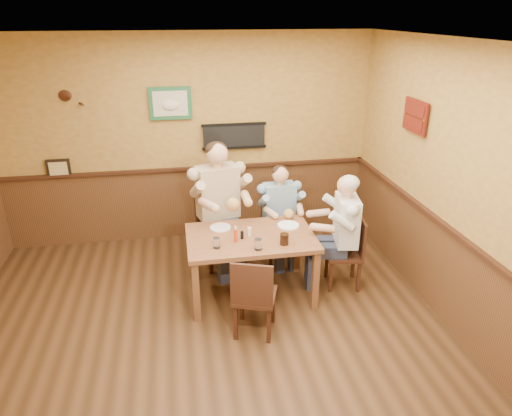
{
  "coord_description": "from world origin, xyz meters",
  "views": [
    {
      "loc": [
        -0.16,
        -3.58,
        3.03
      ],
      "look_at": [
        0.62,
        0.78,
        1.1
      ],
      "focal_mm": 32.0,
      "sensor_mm": 36.0,
      "label": 1
    }
  ],
  "objects": [
    {
      "name": "chair_near_side",
      "position": [
        0.5,
        0.17,
        0.44
      ],
      "size": [
        0.52,
        0.52,
        0.88
      ],
      "primitive_type": null,
      "rotation": [
        0.0,
        0.0,
        2.81
      ],
      "color": "#3E2113",
      "rests_on": "ground"
    },
    {
      "name": "diner_white_elder",
      "position": [
        1.67,
        0.83,
        0.62
      ],
      "size": [
        0.66,
        0.66,
        1.24
      ],
      "primitive_type": null,
      "rotation": [
        0.0,
        0.0,
        -1.75
      ],
      "color": "silver",
      "rests_on": "ground"
    },
    {
      "name": "chair_back_right",
      "position": [
        1.07,
        1.59,
        0.4
      ],
      "size": [
        0.4,
        0.4,
        0.81
      ],
      "primitive_type": null,
      "rotation": [
        0.0,
        0.0,
        0.07
      ],
      "color": "#3E2113",
      "rests_on": "ground"
    },
    {
      "name": "chair_right_end",
      "position": [
        1.67,
        0.83,
        0.43
      ],
      "size": [
        0.46,
        0.46,
        0.87
      ],
      "primitive_type": null,
      "rotation": [
        0.0,
        0.0,
        -1.75
      ],
      "color": "#3E2113",
      "rests_on": "ground"
    },
    {
      "name": "room",
      "position": [
        0.13,
        0.17,
        1.69
      ],
      "size": [
        5.02,
        5.03,
        2.81
      ],
      "color": "#362010",
      "rests_on": "ground"
    },
    {
      "name": "plate_far_left",
      "position": [
        0.26,
        1.08,
        0.76
      ],
      "size": [
        0.27,
        0.27,
        0.02
      ],
      "primitive_type": "cylinder",
      "rotation": [
        0.0,
        0.0,
        0.15
      ],
      "color": "silver",
      "rests_on": "dining_table"
    },
    {
      "name": "dining_table",
      "position": [
        0.57,
        0.83,
        0.66
      ],
      "size": [
        1.4,
        0.9,
        0.75
      ],
      "color": "brown",
      "rests_on": "ground"
    },
    {
      "name": "chair_back_left",
      "position": [
        0.29,
        1.59,
        0.51
      ],
      "size": [
        0.57,
        0.57,
        1.02
      ],
      "primitive_type": null,
      "rotation": [
        0.0,
        0.0,
        0.26
      ],
      "color": "#3E2113",
      "rests_on": "ground"
    },
    {
      "name": "salt_shaker",
      "position": [
        0.56,
        0.83,
        0.8
      ],
      "size": [
        0.05,
        0.05,
        0.1
      ],
      "primitive_type": "cylinder",
      "rotation": [
        0.0,
        0.0,
        0.17
      ],
      "color": "silver",
      "rests_on": "dining_table"
    },
    {
      "name": "diner_blue_polo",
      "position": [
        1.07,
        1.59,
        0.58
      ],
      "size": [
        0.57,
        0.57,
        1.15
      ],
      "primitive_type": null,
      "rotation": [
        0.0,
        0.0,
        0.07
      ],
      "color": "#7B9CB8",
      "rests_on": "ground"
    },
    {
      "name": "cola_tumbler",
      "position": [
        0.89,
        0.57,
        0.81
      ],
      "size": [
        0.12,
        0.12,
        0.12
      ],
      "primitive_type": "cylinder",
      "rotation": [
        0.0,
        0.0,
        -0.29
      ],
      "color": "black",
      "rests_on": "dining_table"
    },
    {
      "name": "diner_tan_shirt",
      "position": [
        0.29,
        1.59,
        0.73
      ],
      "size": [
        0.82,
        0.82,
        1.45
      ],
      "primitive_type": null,
      "rotation": [
        0.0,
        0.0,
        0.26
      ],
      "color": "#D1B68F",
      "rests_on": "ground"
    },
    {
      "name": "hot_sauce_bottle",
      "position": [
        0.39,
        0.72,
        0.83
      ],
      "size": [
        0.04,
        0.04,
        0.16
      ],
      "primitive_type": "cylinder",
      "rotation": [
        0.0,
        0.0,
        -0.03
      ],
      "color": "red",
      "rests_on": "dining_table"
    },
    {
      "name": "plate_far_right",
      "position": [
        1.04,
        1.0,
        0.76
      ],
      "size": [
        0.32,
        0.32,
        0.02
      ],
      "primitive_type": "cylinder",
      "rotation": [
        0.0,
        0.0,
        -0.33
      ],
      "color": "white",
      "rests_on": "dining_table"
    },
    {
      "name": "pepper_shaker",
      "position": [
        0.47,
        0.78,
        0.79
      ],
      "size": [
        0.04,
        0.04,
        0.09
      ],
      "primitive_type": "cylinder",
      "rotation": [
        0.0,
        0.0,
        -0.02
      ],
      "color": "black",
      "rests_on": "dining_table"
    },
    {
      "name": "water_glass_left",
      "position": [
        0.18,
        0.62,
        0.81
      ],
      "size": [
        0.1,
        0.1,
        0.11
      ],
      "primitive_type": "cylinder",
      "rotation": [
        0.0,
        0.0,
        -0.37
      ],
      "color": "silver",
      "rests_on": "dining_table"
    },
    {
      "name": "water_glass_mid",
      "position": [
        0.6,
        0.51,
        0.81
      ],
      "size": [
        0.08,
        0.08,
        0.12
      ],
      "primitive_type": "cylinder",
      "rotation": [
        0.0,
        0.0,
        0.0
      ],
      "color": "white",
      "rests_on": "dining_table"
    }
  ]
}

